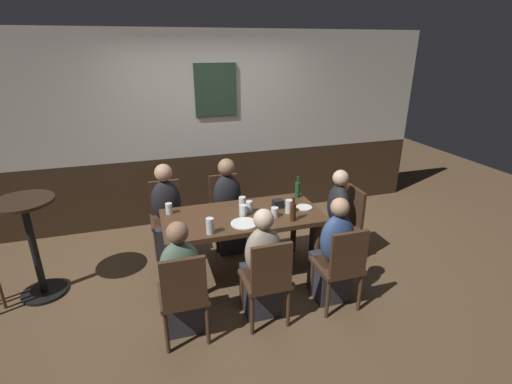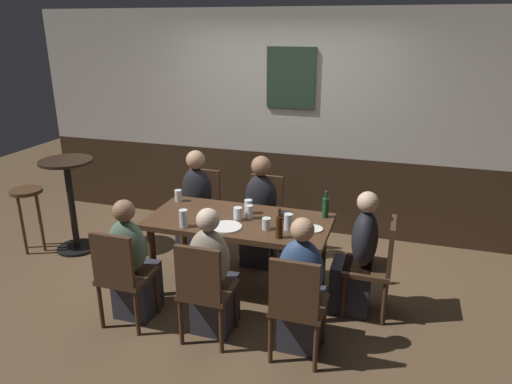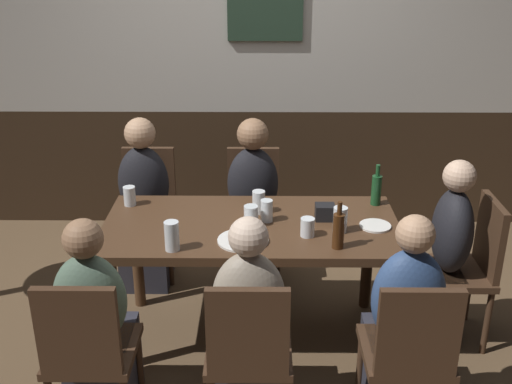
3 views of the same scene
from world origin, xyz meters
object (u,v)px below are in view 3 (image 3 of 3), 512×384
chair_mid_far (253,205)px  person_mid_far (253,215)px  chair_mid_near (248,350)px  person_left_far (145,215)px  dining_table (251,238)px  chair_right_near (410,351)px  pint_glass_stout (340,221)px  pint_glass_amber (130,197)px  person_left_near (98,335)px  person_right_near (401,335)px  beer_glass_half (252,217)px  tumbler_short (259,203)px  person_head_east (439,267)px  chair_left_far (149,204)px  person_mid_near (249,335)px  tumbler_water (172,238)px  beer_bottle_brown (338,230)px  chair_head_east (468,263)px  beer_glass_tall (267,212)px  beer_bottle_green (376,189)px  chair_left_near (88,349)px  condiment_caddy (325,212)px  highball_clear (307,228)px  plate_white_small (375,226)px

chair_mid_far → person_mid_far: person_mid_far is taller
chair_mid_near → person_left_far: (-0.73, 1.47, -0.01)m
chair_mid_near → dining_table: bearing=90.0°
dining_table → person_mid_far: size_ratio=1.44×
chair_right_near → pint_glass_stout: 0.82m
pint_glass_amber → person_left_near: bearing=-90.1°
person_right_near → beer_glass_half: 1.02m
tumbler_short → pint_glass_stout: (0.44, -0.25, 0.00)m
person_head_east → tumbler_short: bearing=171.6°
chair_left_far → person_left_far: (-0.00, -0.16, -0.01)m
dining_table → person_left_near: bearing=-138.3°
person_mid_near → tumbler_water: bearing=139.5°
tumbler_water → pint_glass_stout: tumbler_water is taller
pint_glass_stout → beer_bottle_brown: bearing=-99.8°
chair_head_east → pint_glass_stout: size_ratio=6.14×
person_head_east → pint_glass_stout: bearing=-171.1°
beer_glass_tall → chair_right_near: bearing=-53.0°
beer_glass_tall → beer_bottle_brown: (0.37, -0.32, 0.05)m
pint_glass_amber → person_mid_far: bearing=28.6°
person_mid_near → pint_glass_stout: person_mid_near is taller
beer_bottle_green → chair_right_near: bearing=-90.6°
person_left_near → tumbler_water: bearing=45.8°
chair_left_near → person_right_near: (1.46, 0.16, -0.03)m
beer_glass_tall → dining_table: bearing=-155.6°
chair_head_east → person_head_east: (-0.16, 0.00, -0.03)m
chair_left_far → beer_glass_half: size_ratio=7.31×
chair_left_far → condiment_caddy: chair_left_far is taller
chair_head_east → pint_glass_stout: 0.83m
person_mid_near → beer_bottle_brown: person_mid_near is taller
chair_left_near → beer_glass_half: bearing=47.1°
person_left_near → person_right_near: 1.46m
person_right_near → condiment_caddy: size_ratio=10.14×
tumbler_short → beer_bottle_green: beer_bottle_green is taller
chair_mid_far → person_head_east: 1.36m
dining_table → pint_glass_stout: pint_glass_stout is taller
person_mid_near → person_mid_far: (-0.00, 1.31, 0.03)m
person_head_east → beer_bottle_brown: (-0.63, -0.28, 0.37)m
chair_left_far → beer_bottle_green: beer_bottle_green is taller
dining_table → chair_right_near: bearing=-48.2°
chair_mid_far → highball_clear: size_ratio=8.53×
highball_clear → chair_mid_near: bearing=-114.5°
chair_left_near → chair_mid_far: 1.79m
beer_glass_tall → pint_glass_stout: bearing=-18.5°
highball_clear → chair_right_near: bearing=-57.5°
person_mid_far → person_mid_near: bearing=-90.0°
dining_table → person_right_near: 1.00m
dining_table → beer_bottle_brown: 0.57m
person_mid_far → pint_glass_stout: 0.95m
chair_mid_near → chair_left_far: 1.79m
beer_bottle_brown → plate_white_small: bearing=46.3°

